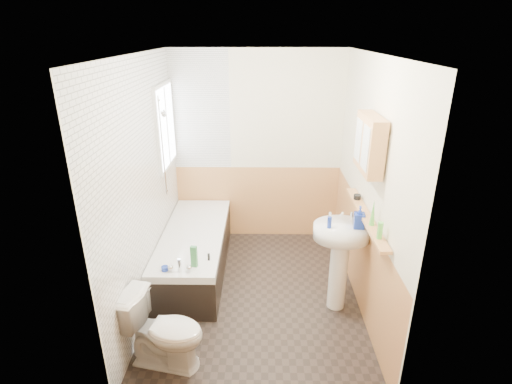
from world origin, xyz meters
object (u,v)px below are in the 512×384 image
at_px(toilet, 164,331).
at_px(bathtub, 195,251).
at_px(sink, 340,249).
at_px(pine_shelf, 366,216).
at_px(medicine_cabinet, 369,144).

bearing_deg(toilet, bathtub, 10.99).
distance_m(sink, pine_shelf, 0.44).
height_order(sink, pine_shelf, pine_shelf).
height_order(bathtub, pine_shelf, pine_shelf).
bearing_deg(bathtub, toilet, -91.20).
xyz_separation_m(bathtub, medicine_cabinet, (1.74, -0.64, 1.48)).
relative_size(bathtub, toilet, 2.65).
height_order(toilet, medicine_cabinet, medicine_cabinet).
bearing_deg(pine_shelf, bathtub, 158.88).
distance_m(bathtub, medicine_cabinet, 2.38).
relative_size(toilet, pine_shelf, 0.51).
distance_m(toilet, pine_shelf, 2.08).
xyz_separation_m(toilet, sink, (1.60, 0.79, 0.34)).
xyz_separation_m(sink, medicine_cabinet, (0.17, -0.00, 1.08)).
distance_m(bathtub, pine_shelf, 2.06).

